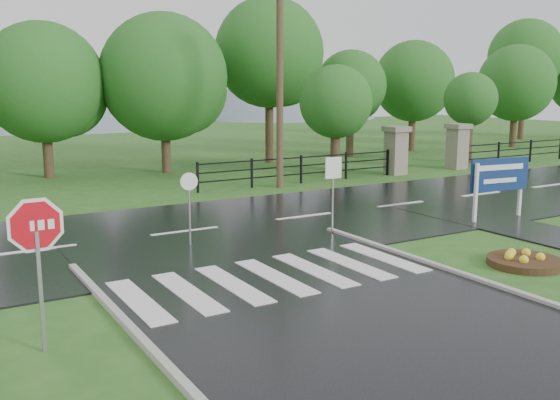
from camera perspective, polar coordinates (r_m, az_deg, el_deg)
ground at (r=9.77m, az=15.00°, el=-14.65°), size 120.00×120.00×0.00m
main_road at (r=17.80m, az=-8.67°, el=-2.98°), size 90.00×8.00×0.04m
crosswalk at (r=13.44m, az=-0.50°, el=-7.00°), size 6.50×2.80×0.02m
pillar_west at (r=29.58m, az=10.56°, el=4.58°), size 1.00×1.00×2.24m
pillar_east at (r=32.35m, az=15.91°, el=4.84°), size 1.00×1.00×2.24m
fence_west at (r=26.47m, az=1.94°, el=3.10°), size 9.58×0.08×1.20m
hills at (r=74.40m, az=-22.13°, el=-5.69°), size 102.00×48.00×48.00m
treeline at (r=31.25m, az=-16.75°, el=2.44°), size 83.20×5.20×10.00m
stop_sign at (r=10.10m, az=-21.35°, el=-3.30°), size 1.15×0.11×2.59m
estate_billboard at (r=20.19m, az=19.43°, el=1.94°), size 2.18×0.34×1.92m
flower_bed at (r=15.47m, az=21.47°, el=-5.15°), size 1.69×1.69×0.34m
reg_sign_small at (r=17.17m, az=4.88°, el=1.83°), size 0.48×0.10×2.17m
reg_sign_round at (r=15.95m, az=-8.29°, el=0.07°), size 0.45×0.09×1.93m
utility_pole_east at (r=25.12m, az=-0.02°, el=10.66°), size 1.47×0.28×8.26m
entrance_tree_left at (r=29.12m, az=5.13°, el=8.89°), size 3.37×3.37×5.06m
entrance_tree_right at (r=35.02m, az=17.03°, el=8.78°), size 2.81×2.81×4.82m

